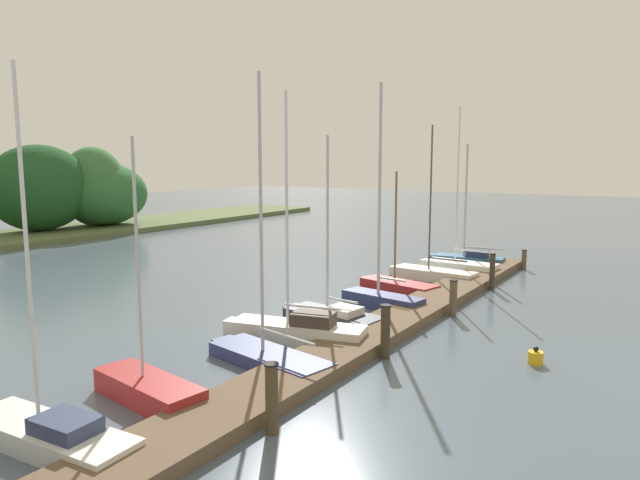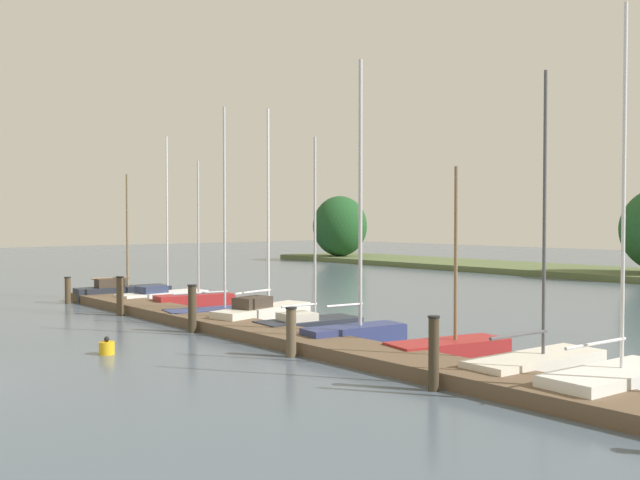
{
  "view_description": "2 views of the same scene",
  "coord_description": "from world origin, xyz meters",
  "px_view_note": "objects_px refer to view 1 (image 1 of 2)",
  "views": [
    {
      "loc": [
        -16.74,
        2.03,
        5.56
      ],
      "look_at": [
        -2.0,
        11.56,
        3.1
      ],
      "focal_mm": 32.34,
      "sensor_mm": 36.0,
      "label": 1
    },
    {
      "loc": [
        17.52,
        -2.49,
        3.65
      ],
      "look_at": [
        -1.08,
        13.1,
        2.95
      ],
      "focal_mm": 39.72,
      "sensor_mm": 36.0,
      "label": 2
    }
  ],
  "objects_px": {
    "sailboat_3": "(265,353)",
    "sailboat_9": "(457,266)",
    "sailboat_6": "(380,294)",
    "channel_buoy_0": "(536,357)",
    "mooring_piling_4": "(492,272)",
    "sailboat_10": "(467,258)",
    "mooring_piling_2": "(385,331)",
    "mooring_piling_5": "(524,259)",
    "sailboat_2": "(145,387)",
    "sailboat_4": "(294,329)",
    "sailboat_7": "(396,284)",
    "mooring_piling_1": "(272,398)",
    "mooring_piling_3": "(453,298)",
    "sailboat_1": "(46,432)",
    "sailboat_8": "(431,273)",
    "sailboat_5": "(331,314)"
  },
  "relations": [
    {
      "from": "sailboat_9",
      "to": "sailboat_10",
      "type": "bearing_deg",
      "value": -78.37
    },
    {
      "from": "sailboat_10",
      "to": "mooring_piling_3",
      "type": "relative_size",
      "value": 4.8
    },
    {
      "from": "sailboat_3",
      "to": "sailboat_9",
      "type": "height_order",
      "value": "sailboat_9"
    },
    {
      "from": "sailboat_5",
      "to": "sailboat_7",
      "type": "xyz_separation_m",
      "value": [
        5.72,
        0.26,
        -0.03
      ]
    },
    {
      "from": "sailboat_2",
      "to": "sailboat_9",
      "type": "distance_m",
      "value": 18.62
    },
    {
      "from": "sailboat_3",
      "to": "sailboat_6",
      "type": "bearing_deg",
      "value": -77.83
    },
    {
      "from": "sailboat_2",
      "to": "channel_buoy_0",
      "type": "height_order",
      "value": "sailboat_2"
    },
    {
      "from": "mooring_piling_4",
      "to": "mooring_piling_1",
      "type": "bearing_deg",
      "value": -179.71
    },
    {
      "from": "mooring_piling_4",
      "to": "sailboat_6",
      "type": "bearing_deg",
      "value": 152.85
    },
    {
      "from": "sailboat_1",
      "to": "sailboat_3",
      "type": "height_order",
      "value": "sailboat_3"
    },
    {
      "from": "sailboat_3",
      "to": "sailboat_7",
      "type": "xyz_separation_m",
      "value": [
        10.15,
        0.89,
        -0.05
      ]
    },
    {
      "from": "sailboat_4",
      "to": "mooring_piling_4",
      "type": "height_order",
      "value": "sailboat_4"
    },
    {
      "from": "sailboat_5",
      "to": "mooring_piling_2",
      "type": "relative_size",
      "value": 4.11
    },
    {
      "from": "sailboat_9",
      "to": "channel_buoy_0",
      "type": "distance_m",
      "value": 12.77
    },
    {
      "from": "sailboat_3",
      "to": "sailboat_4",
      "type": "height_order",
      "value": "sailboat_3"
    },
    {
      "from": "mooring_piling_4",
      "to": "mooring_piling_5",
      "type": "xyz_separation_m",
      "value": [
        5.59,
        0.0,
        -0.3
      ]
    },
    {
      "from": "sailboat_8",
      "to": "sailboat_9",
      "type": "distance_m",
      "value": 2.21
    },
    {
      "from": "sailboat_3",
      "to": "sailboat_7",
      "type": "distance_m",
      "value": 10.19
    },
    {
      "from": "sailboat_6",
      "to": "channel_buoy_0",
      "type": "height_order",
      "value": "sailboat_6"
    },
    {
      "from": "mooring_piling_1",
      "to": "mooring_piling_3",
      "type": "bearing_deg",
      "value": 0.15
    },
    {
      "from": "mooring_piling_4",
      "to": "channel_buoy_0",
      "type": "height_order",
      "value": "mooring_piling_4"
    },
    {
      "from": "sailboat_2",
      "to": "mooring_piling_3",
      "type": "xyz_separation_m",
      "value": [
        10.92,
        -3.46,
        0.34
      ]
    },
    {
      "from": "mooring_piling_1",
      "to": "mooring_piling_5",
      "type": "height_order",
      "value": "mooring_piling_1"
    },
    {
      "from": "sailboat_8",
      "to": "channel_buoy_0",
      "type": "relative_size",
      "value": 14.52
    },
    {
      "from": "sailboat_2",
      "to": "mooring_piling_4",
      "type": "relative_size",
      "value": 3.79
    },
    {
      "from": "sailboat_10",
      "to": "channel_buoy_0",
      "type": "bearing_deg",
      "value": 109.82
    },
    {
      "from": "mooring_piling_4",
      "to": "sailboat_4",
      "type": "bearing_deg",
      "value": 163.83
    },
    {
      "from": "mooring_piling_4",
      "to": "mooring_piling_5",
      "type": "distance_m",
      "value": 5.6
    },
    {
      "from": "sailboat_6",
      "to": "mooring_piling_5",
      "type": "bearing_deg",
      "value": -96.02
    },
    {
      "from": "mooring_piling_2",
      "to": "mooring_piling_5",
      "type": "relative_size",
      "value": 1.53
    },
    {
      "from": "mooring_piling_3",
      "to": "sailboat_7",
      "type": "bearing_deg",
      "value": 53.0
    },
    {
      "from": "sailboat_1",
      "to": "mooring_piling_3",
      "type": "bearing_deg",
      "value": -107.71
    },
    {
      "from": "mooring_piling_1",
      "to": "mooring_piling_2",
      "type": "bearing_deg",
      "value": 0.87
    },
    {
      "from": "sailboat_1",
      "to": "mooring_piling_3",
      "type": "xyz_separation_m",
      "value": [
        13.48,
        -3.29,
        0.34
      ]
    },
    {
      "from": "sailboat_5",
      "to": "sailboat_1",
      "type": "bearing_deg",
      "value": 95.36
    },
    {
      "from": "sailboat_3",
      "to": "mooring_piling_5",
      "type": "xyz_separation_m",
      "value": [
        18.03,
        -2.52,
        0.2
      ]
    },
    {
      "from": "sailboat_6",
      "to": "sailboat_8",
      "type": "distance_m",
      "value": 5.89
    },
    {
      "from": "sailboat_2",
      "to": "mooring_piling_3",
      "type": "height_order",
      "value": "sailboat_2"
    },
    {
      "from": "sailboat_4",
      "to": "mooring_piling_3",
      "type": "distance_m",
      "value": 6.31
    },
    {
      "from": "mooring_piling_1",
      "to": "sailboat_4",
      "type": "bearing_deg",
      "value": 31.21
    },
    {
      "from": "sailboat_4",
      "to": "sailboat_9",
      "type": "relative_size",
      "value": 0.94
    },
    {
      "from": "sailboat_5",
      "to": "mooring_piling_5",
      "type": "bearing_deg",
      "value": -97.21
    },
    {
      "from": "sailboat_8",
      "to": "mooring_piling_5",
      "type": "distance_m",
      "value": 5.82
    },
    {
      "from": "sailboat_8",
      "to": "mooring_piling_4",
      "type": "bearing_deg",
      "value": 172.29
    },
    {
      "from": "mooring_piling_2",
      "to": "sailboat_2",
      "type": "bearing_deg",
      "value": 148.72
    },
    {
      "from": "sailboat_6",
      "to": "channel_buoy_0",
      "type": "xyz_separation_m",
      "value": [
        -3.13,
        -6.36,
        -0.32
      ]
    },
    {
      "from": "sailboat_9",
      "to": "sailboat_10",
      "type": "height_order",
      "value": "sailboat_9"
    },
    {
      "from": "mooring_piling_3",
      "to": "sailboat_6",
      "type": "bearing_deg",
      "value": 97.12
    },
    {
      "from": "mooring_piling_1",
      "to": "sailboat_3",
      "type": "bearing_deg",
      "value": 40.14
    },
    {
      "from": "sailboat_5",
      "to": "sailboat_10",
      "type": "height_order",
      "value": "same"
    }
  ]
}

